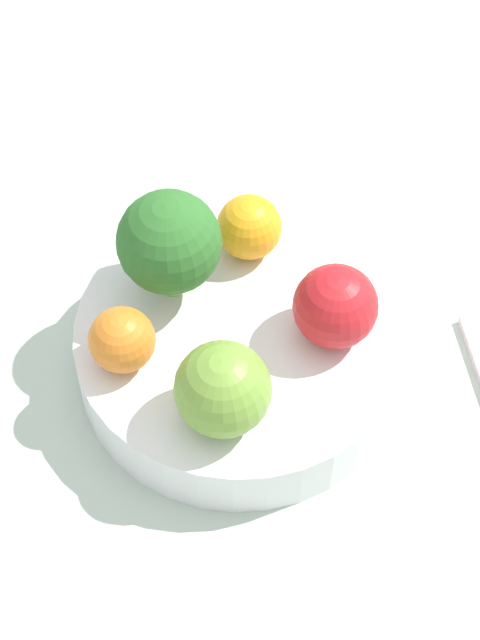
% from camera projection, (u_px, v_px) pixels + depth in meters
% --- Properties ---
extents(ground_plane, '(6.00, 6.00, 0.00)m').
position_uv_depth(ground_plane, '(240.00, 383.00, 0.70)').
color(ground_plane, gray).
extents(table_surface, '(1.20, 1.20, 0.02)m').
position_uv_depth(table_surface, '(240.00, 375.00, 0.70)').
color(table_surface, '#B2C6B2').
rests_on(table_surface, ground_plane).
extents(bowl, '(0.20, 0.20, 0.04)m').
position_uv_depth(bowl, '(240.00, 349.00, 0.67)').
color(bowl, white).
rests_on(bowl, table_surface).
extents(broccoli, '(0.06, 0.06, 0.08)m').
position_uv_depth(broccoli, '(169.00, 243.00, 0.64)').
color(broccoli, '#99C17A').
rests_on(broccoli, bowl).
extents(apple_red, '(0.06, 0.06, 0.06)m').
position_uv_depth(apple_red, '(223.00, 389.00, 0.60)').
color(apple_red, olive).
rests_on(apple_red, bowl).
extents(apple_green, '(0.05, 0.05, 0.05)m').
position_uv_depth(apple_green, '(335.00, 306.00, 0.63)').
color(apple_green, red).
rests_on(apple_green, bowl).
extents(orange_front, '(0.04, 0.04, 0.04)m').
position_uv_depth(orange_front, '(122.00, 340.00, 0.62)').
color(orange_front, orange).
rests_on(orange_front, bowl).
extents(orange_back, '(0.04, 0.04, 0.04)m').
position_uv_depth(orange_back, '(249.00, 227.00, 0.67)').
color(orange_back, orange).
rests_on(orange_back, bowl).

